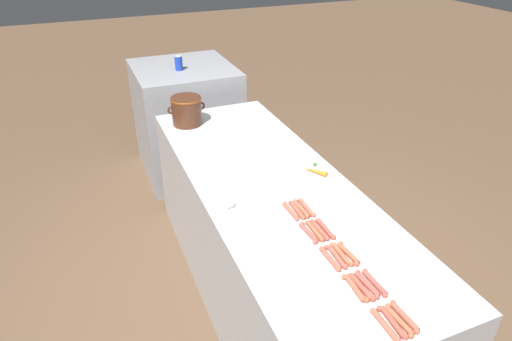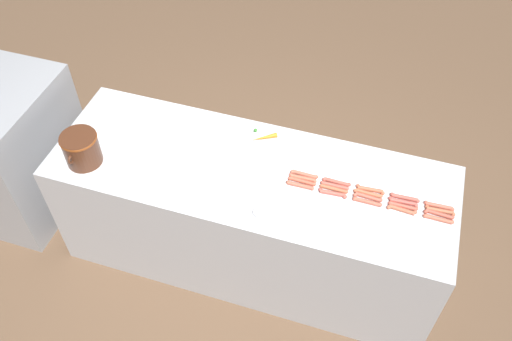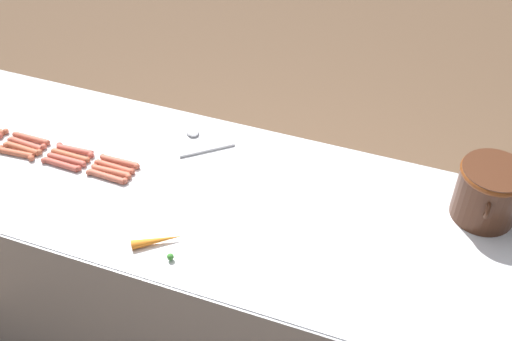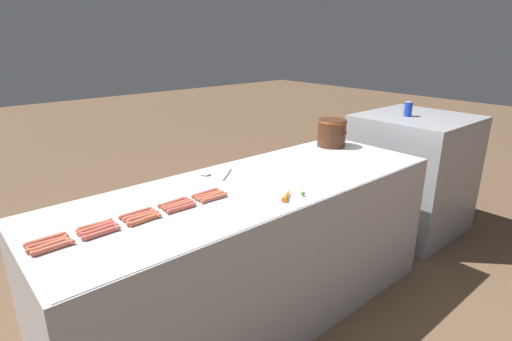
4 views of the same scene
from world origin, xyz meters
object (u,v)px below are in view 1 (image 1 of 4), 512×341
Objects in this scene: hot_dog_9 at (296,210)px; carrot at (314,170)px; hot_dog_10 at (399,320)px; hot_dog_5 at (392,322)px; hot_dog_8 at (314,231)px; hot_dog_17 at (348,253)px; hot_dog_7 at (336,257)px; hot_dog_0 at (385,325)px; hot_dog_13 at (319,230)px; bean_pot at (187,109)px; hot_dog_2 at (330,259)px; hot_dog_3 at (309,233)px; hot_dog_16 at (375,283)px; hot_dog_1 at (355,288)px; hot_dog_18 at (325,229)px; hot_dog_4 at (291,211)px; hot_dog_19 at (306,207)px; soda_can at (179,63)px; back_cabinet at (187,121)px; hot_dog_12 at (341,254)px; serving_spoon at (233,200)px; hot_dog_14 at (301,209)px; hot_dog_11 at (367,284)px; hot_dog_15 at (404,316)px; hot_dog_6 at (361,287)px.

carrot is (0.28, 0.32, 0.00)m from hot_dog_9.
hot_dog_5 is at bearing 174.26° from hot_dog_10.
hot_dog_8 is 0.21m from hot_dog_17.
hot_dog_7 and hot_dog_10 have the same top height.
hot_dog_7 is at bearing 85.56° from hot_dog_0.
bean_pot reaches higher than hot_dog_13.
hot_dog_2 is at bearing 94.90° from hot_dog_5.
hot_dog_3 is 1.00× the size of hot_dog_16.
hot_dog_1 is at bearing -115.48° from hot_dog_17.
hot_dog_4 is at bearing 114.50° from hot_dog_18.
hot_dog_17 is at bearing 64.52° from hot_dog_1.
hot_dog_19 is 0.61× the size of bean_pot.
hot_dog_10 is at bearing -81.18° from hot_dog_2.
soda_can reaches higher than hot_dog_0.
bean_pot is at bearing 102.48° from hot_dog_19.
hot_dog_4 is at bearing -81.33° from bean_pot.
back_cabinet is 2.25m from hot_dog_19.
hot_dog_7 is at bearing -173.75° from hot_dog_12.
hot_dog_18 is at bearing -51.59° from serving_spoon.
hot_dog_14 is at bearing 90.23° from hot_dog_12.
hot_dog_8 is at bearing 93.87° from hot_dog_11.
hot_dog_8 is at bearing 90.00° from hot_dog_5.
carrot is at bearing -80.95° from back_cabinet.
hot_dog_2 is 0.73× the size of serving_spoon.
hot_dog_15 is 1.00× the size of hot_dog_17.
hot_dog_0 is 1.00× the size of hot_dog_12.
hot_dog_13 is at bearing 0.83° from hot_dog_3.
hot_dog_6 is at bearing 98.96° from hot_dog_10.
hot_dog_8 and hot_dog_15 have the same top height.
hot_dog_19 is 1.05× the size of carrot.
hot_dog_14 is 0.41m from carrot.
hot_dog_2 and hot_dog_18 have the same top height.
hot_dog_11 and hot_dog_12 have the same top height.
hot_dog_4 is 1.00× the size of hot_dog_6.
hot_dog_11 is 2.72m from soda_can.
hot_dog_13 is (0.06, -0.19, 0.00)m from hot_dog_4.
hot_dog_15 is (0.06, -0.78, 0.00)m from hot_dog_9.
soda_can reaches higher than hot_dog_4.
bean_pot is (-0.29, 1.49, 0.10)m from hot_dog_18.
hot_dog_0 is 0.40m from hot_dog_7.
hot_dog_11 is at bearing -90.06° from hot_dog_14.
carrot is at bearing 78.78° from hot_dog_15.
hot_dog_12 is at bearing -87.61° from soda_can.
back_cabinet is 6.18× the size of hot_dog_19.
hot_dog_4 is 0.60m from hot_dog_16.
hot_dog_4 is 1.00× the size of hot_dog_13.
hot_dog_6 is 0.61× the size of bean_pot.
back_cabinet is 6.19× the size of hot_dog_10.
hot_dog_2 is at bearing -114.86° from hot_dog_18.
hot_dog_1 is at bearing -89.25° from hot_dog_2.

